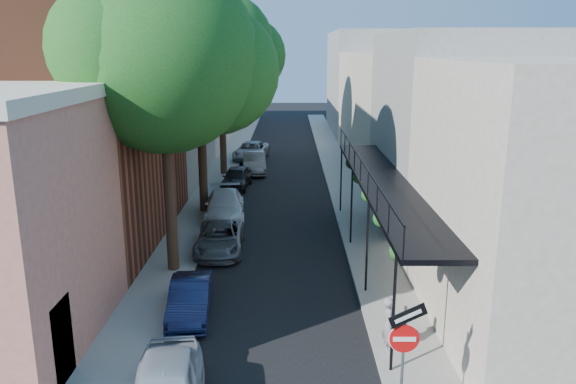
{
  "coord_description": "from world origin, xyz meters",
  "views": [
    {
      "loc": [
        0.63,
        -10.11,
        8.28
      ],
      "look_at": [
        0.58,
        11.37,
        2.8
      ],
      "focal_mm": 35.0,
      "sensor_mm": 36.0,
      "label": 1
    }
  ],
  "objects_px": {
    "oak_near": "(176,61)",
    "parked_car_e": "(236,178)",
    "parked_car_b": "(190,299)",
    "parked_car_f": "(254,163)",
    "parked_car_c": "(220,239)",
    "pedestrian": "(389,324)",
    "sign_post": "(404,343)",
    "oak_far": "(228,49)",
    "oak_mid": "(208,75)",
    "parked_car_g": "(251,151)",
    "parked_car_d": "(225,206)"
  },
  "relations": [
    {
      "from": "sign_post",
      "to": "parked_car_c",
      "type": "distance_m",
      "value": 12.53
    },
    {
      "from": "parked_car_b",
      "to": "parked_car_d",
      "type": "height_order",
      "value": "parked_car_d"
    },
    {
      "from": "parked_car_c",
      "to": "parked_car_e",
      "type": "bearing_deg",
      "value": 89.62
    },
    {
      "from": "parked_car_f",
      "to": "oak_near",
      "type": "bearing_deg",
      "value": -101.05
    },
    {
      "from": "pedestrian",
      "to": "oak_mid",
      "type": "bearing_deg",
      "value": 28.99
    },
    {
      "from": "oak_far",
      "to": "parked_car_d",
      "type": "bearing_deg",
      "value": -85.84
    },
    {
      "from": "oak_mid",
      "to": "parked_car_d",
      "type": "distance_m",
      "value": 6.57
    },
    {
      "from": "parked_car_f",
      "to": "pedestrian",
      "type": "height_order",
      "value": "pedestrian"
    },
    {
      "from": "sign_post",
      "to": "parked_car_f",
      "type": "bearing_deg",
      "value": 100.51
    },
    {
      "from": "parked_car_c",
      "to": "parked_car_f",
      "type": "distance_m",
      "value": 15.52
    },
    {
      "from": "oak_mid",
      "to": "parked_car_g",
      "type": "height_order",
      "value": "oak_mid"
    },
    {
      "from": "oak_near",
      "to": "parked_car_e",
      "type": "bearing_deg",
      "value": 86.63
    },
    {
      "from": "oak_mid",
      "to": "parked_car_g",
      "type": "xyz_separation_m",
      "value": [
        1.11,
        14.31,
        -6.38
      ]
    },
    {
      "from": "parked_car_d",
      "to": "parked_car_g",
      "type": "distance_m",
      "value": 15.65
    },
    {
      "from": "oak_far",
      "to": "parked_car_g",
      "type": "xyz_separation_m",
      "value": [
        1.05,
        5.27,
        -7.58
      ]
    },
    {
      "from": "parked_car_b",
      "to": "parked_car_f",
      "type": "height_order",
      "value": "parked_car_f"
    },
    {
      "from": "parked_car_f",
      "to": "oak_mid",
      "type": "bearing_deg",
      "value": -105.64
    },
    {
      "from": "parked_car_c",
      "to": "parked_car_e",
      "type": "relative_size",
      "value": 1.08
    },
    {
      "from": "oak_near",
      "to": "parked_car_g",
      "type": "bearing_deg",
      "value": 87.27
    },
    {
      "from": "oak_mid",
      "to": "parked_car_g",
      "type": "distance_m",
      "value": 15.71
    },
    {
      "from": "oak_far",
      "to": "parked_car_g",
      "type": "distance_m",
      "value": 9.29
    },
    {
      "from": "sign_post",
      "to": "parked_car_g",
      "type": "height_order",
      "value": "sign_post"
    },
    {
      "from": "parked_car_e",
      "to": "parked_car_d",
      "type": "bearing_deg",
      "value": -85.08
    },
    {
      "from": "pedestrian",
      "to": "oak_far",
      "type": "bearing_deg",
      "value": 19.57
    },
    {
      "from": "oak_mid",
      "to": "oak_far",
      "type": "height_order",
      "value": "oak_far"
    },
    {
      "from": "oak_mid",
      "to": "parked_car_d",
      "type": "bearing_deg",
      "value": -58.64
    },
    {
      "from": "oak_near",
      "to": "parked_car_e",
      "type": "relative_size",
      "value": 2.96
    },
    {
      "from": "parked_car_g",
      "to": "oak_near",
      "type": "bearing_deg",
      "value": -85.66
    },
    {
      "from": "parked_car_c",
      "to": "pedestrian",
      "type": "distance_m",
      "value": 9.94
    },
    {
      "from": "oak_mid",
      "to": "parked_car_g",
      "type": "bearing_deg",
      "value": 85.55
    },
    {
      "from": "parked_car_d",
      "to": "oak_mid",
      "type": "bearing_deg",
      "value": 115.88
    },
    {
      "from": "pedestrian",
      "to": "parked_car_d",
      "type": "bearing_deg",
      "value": 28.36
    },
    {
      "from": "parked_car_c",
      "to": "parked_car_b",
      "type": "bearing_deg",
      "value": -94.4
    },
    {
      "from": "sign_post",
      "to": "oak_mid",
      "type": "relative_size",
      "value": 0.29
    },
    {
      "from": "parked_car_g",
      "to": "pedestrian",
      "type": "relative_size",
      "value": 3.08
    },
    {
      "from": "oak_far",
      "to": "pedestrian",
      "type": "height_order",
      "value": "oak_far"
    },
    {
      "from": "parked_car_g",
      "to": "pedestrian",
      "type": "distance_m",
      "value": 29.09
    },
    {
      "from": "oak_mid",
      "to": "parked_car_b",
      "type": "relative_size",
      "value": 2.87
    },
    {
      "from": "oak_mid",
      "to": "pedestrian",
      "type": "bearing_deg",
      "value": -64.38
    },
    {
      "from": "oak_far",
      "to": "parked_car_g",
      "type": "relative_size",
      "value": 2.45
    },
    {
      "from": "parked_car_g",
      "to": "sign_post",
      "type": "bearing_deg",
      "value": -73.11
    },
    {
      "from": "sign_post",
      "to": "oak_far",
      "type": "height_order",
      "value": "oak_far"
    },
    {
      "from": "parked_car_b",
      "to": "parked_car_g",
      "type": "xyz_separation_m",
      "value": [
        0.21,
        26.23,
        0.09
      ]
    },
    {
      "from": "parked_car_d",
      "to": "parked_car_g",
      "type": "relative_size",
      "value": 0.97
    },
    {
      "from": "parked_car_b",
      "to": "parked_car_e",
      "type": "height_order",
      "value": "parked_car_e"
    },
    {
      "from": "parked_car_e",
      "to": "pedestrian",
      "type": "distance_m",
      "value": 20.21
    },
    {
      "from": "parked_car_d",
      "to": "parked_car_e",
      "type": "relative_size",
      "value": 1.22
    },
    {
      "from": "oak_far",
      "to": "parked_car_d",
      "type": "distance_m",
      "value": 12.87
    },
    {
      "from": "parked_car_b",
      "to": "pedestrian",
      "type": "xyz_separation_m",
      "value": [
        5.92,
        -2.3,
        0.32
      ]
    },
    {
      "from": "parked_car_f",
      "to": "oak_far",
      "type": "bearing_deg",
      "value": -171.28
    }
  ]
}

